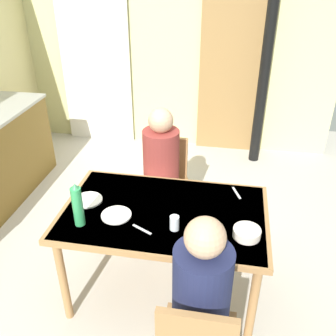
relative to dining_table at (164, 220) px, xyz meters
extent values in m
plane|color=#BDB6AC|center=(-0.39, 0.24, -0.67)|extent=(6.18, 6.18, 0.00)
cube|color=#C6C185|center=(-0.39, 2.62, 0.60)|extent=(4.00, 0.10, 2.53)
cube|color=olive|center=(0.36, 2.54, 0.33)|extent=(0.80, 0.05, 2.00)
cylinder|color=black|center=(0.71, 2.27, 0.60)|extent=(0.12, 0.12, 2.53)
cube|color=white|center=(-1.36, 2.52, 0.39)|extent=(0.90, 0.03, 2.13)
cube|color=#A27344|center=(0.00, 0.00, 0.06)|extent=(1.38, 0.86, 0.04)
cube|color=beige|center=(0.00, 0.00, 0.07)|extent=(1.33, 0.82, 0.00)
cylinder|color=#A27344|center=(-0.62, -0.36, -0.32)|extent=(0.06, 0.06, 0.71)
cylinder|color=#A27344|center=(0.62, -0.36, -0.32)|extent=(0.06, 0.06, 0.71)
cylinder|color=#A27344|center=(-0.62, 0.36, -0.32)|extent=(0.06, 0.06, 0.71)
cylinder|color=#A27344|center=(0.62, 0.36, -0.32)|extent=(0.06, 0.06, 0.71)
cylinder|color=#A27344|center=(0.15, -0.54, -0.47)|extent=(0.04, 0.04, 0.41)
cube|color=#A27344|center=(-0.15, 0.71, -0.22)|extent=(0.40, 0.40, 0.04)
cube|color=#A27344|center=(-0.15, 0.89, -0.01)|extent=(0.38, 0.04, 0.42)
cylinder|color=#A27344|center=(0.02, 0.54, -0.47)|extent=(0.04, 0.04, 0.41)
cylinder|color=#A27344|center=(-0.32, 0.54, -0.47)|extent=(0.04, 0.04, 0.41)
cylinder|color=#A27344|center=(0.02, 0.88, -0.47)|extent=(0.04, 0.04, 0.41)
cylinder|color=#A27344|center=(-0.32, 0.88, -0.47)|extent=(0.04, 0.04, 0.41)
cube|color=navy|center=(0.32, -0.55, -0.16)|extent=(0.30, 0.22, 0.12)
cylinder|color=#1E2347|center=(0.32, -0.66, 0.10)|extent=(0.30, 0.30, 0.52)
sphere|color=tan|center=(0.32, -0.66, 0.45)|extent=(0.20, 0.20, 0.20)
cube|color=#953925|center=(-0.15, 0.55, -0.16)|extent=(0.30, 0.22, 0.12)
cylinder|color=maroon|center=(-0.15, 0.66, 0.10)|extent=(0.30, 0.30, 0.52)
sphere|color=tan|center=(-0.15, 0.66, 0.45)|extent=(0.20, 0.20, 0.20)
cylinder|color=#319B56|center=(-0.50, -0.23, 0.21)|extent=(0.07, 0.07, 0.27)
cone|color=#3C9158|center=(-0.50, -0.23, 0.36)|extent=(0.05, 0.05, 0.04)
cylinder|color=silver|center=(0.55, -0.16, 0.10)|extent=(0.17, 0.17, 0.05)
cylinder|color=white|center=(-0.30, -0.11, 0.08)|extent=(0.20, 0.20, 0.01)
cylinder|color=white|center=(-0.55, 0.03, 0.08)|extent=(0.20, 0.20, 0.01)
cylinder|color=silver|center=(0.39, -0.36, 0.12)|extent=(0.06, 0.06, 0.09)
cylinder|color=silver|center=(0.10, -0.17, 0.12)|extent=(0.06, 0.06, 0.10)
cube|color=silver|center=(-0.10, -0.22, 0.08)|extent=(0.14, 0.08, 0.00)
cube|color=silver|center=(0.48, 0.31, 0.08)|extent=(0.07, 0.15, 0.00)
cube|color=silver|center=(0.28, -0.26, 0.08)|extent=(0.12, 0.11, 0.00)
camera|label=1|loc=(0.39, -1.99, 1.58)|focal=39.90mm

